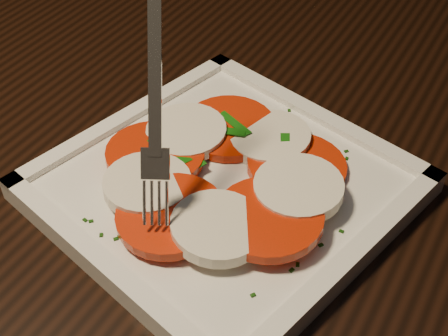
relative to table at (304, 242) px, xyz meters
name	(u,v)px	position (x,y,z in m)	size (l,w,h in m)	color
table	(304,242)	(0.00, 0.00, 0.00)	(1.28, 0.93, 0.75)	black
chair	(439,17)	(-0.12, 0.71, -0.12)	(0.51, 0.51, 0.93)	black
plate	(224,188)	(-0.04, -0.07, 0.11)	(0.25, 0.25, 0.01)	white
caprese_salad	(224,173)	(-0.04, -0.07, 0.12)	(0.20, 0.21, 0.02)	red
fork	(157,86)	(-0.07, -0.11, 0.21)	(0.04, 0.09, 0.16)	white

